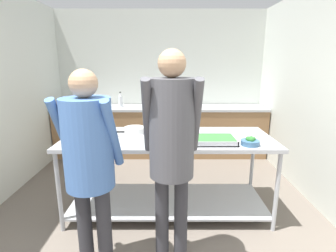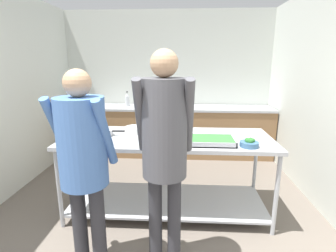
# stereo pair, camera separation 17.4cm
# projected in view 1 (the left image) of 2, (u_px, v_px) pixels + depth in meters

# --- Properties ---
(wall_rear) EXTENTS (3.99, 0.06, 2.65)m
(wall_rear) POSITION_uv_depth(u_px,v_px,m) (161.00, 82.00, 5.07)
(wall_rear) COLOR silver
(wall_rear) RESTS_ON ground_plane
(wall_right) EXTENTS (0.06, 4.06, 2.65)m
(wall_right) POSITION_uv_depth(u_px,v_px,m) (319.00, 96.00, 3.16)
(wall_right) COLOR silver
(wall_right) RESTS_ON ground_plane
(back_counter) EXTENTS (3.83, 0.65, 0.91)m
(back_counter) POSITION_uv_depth(u_px,v_px,m) (161.00, 131.00, 4.92)
(back_counter) COLOR olive
(back_counter) RESTS_ON ground_plane
(serving_counter) EXTENTS (2.31, 0.89, 0.91)m
(serving_counter) POSITION_uv_depth(u_px,v_px,m) (168.00, 162.00, 2.99)
(serving_counter) COLOR #ADAFB5
(serving_counter) RESTS_ON ground_plane
(sauce_pan) EXTENTS (0.37, 0.23, 0.07)m
(sauce_pan) POSITION_uv_depth(u_px,v_px,m) (102.00, 133.00, 2.92)
(sauce_pan) COLOR #ADAFB5
(sauce_pan) RESTS_ON serving_counter
(plate_stack) EXTENTS (0.25, 0.25, 0.07)m
(plate_stack) POSITION_uv_depth(u_px,v_px,m) (135.00, 130.00, 3.07)
(plate_stack) COLOR white
(plate_stack) RESTS_ON serving_counter
(serving_tray_vegetables) EXTENTS (0.43, 0.29, 0.05)m
(serving_tray_vegetables) POSITION_uv_depth(u_px,v_px,m) (167.00, 130.00, 3.12)
(serving_tray_vegetables) COLOR #ADAFB5
(serving_tray_vegetables) RESTS_ON serving_counter
(serving_tray_roast) EXTENTS (0.46, 0.33, 0.05)m
(serving_tray_roast) POSITION_uv_depth(u_px,v_px,m) (213.00, 140.00, 2.72)
(serving_tray_roast) COLOR #ADAFB5
(serving_tray_roast) RESTS_ON serving_counter
(broccoli_bowl) EXTENTS (0.18, 0.18, 0.09)m
(broccoli_bowl) POSITION_uv_depth(u_px,v_px,m) (250.00, 142.00, 2.63)
(broccoli_bowl) COLOR #3D668C
(broccoli_bowl) RESTS_ON serving_counter
(guest_serving_left) EXTENTS (0.51, 0.38, 1.68)m
(guest_serving_left) POSITION_uv_depth(u_px,v_px,m) (89.00, 154.00, 2.02)
(guest_serving_left) COLOR #2D2D33
(guest_serving_left) RESTS_ON ground_plane
(guest_serving_right) EXTENTS (0.45, 0.35, 1.82)m
(guest_serving_right) POSITION_uv_depth(u_px,v_px,m) (172.00, 140.00, 2.04)
(guest_serving_right) COLOR #2D2D33
(guest_serving_right) RESTS_ON ground_plane
(water_bottle) EXTENTS (0.08, 0.08, 0.27)m
(water_bottle) POSITION_uv_depth(u_px,v_px,m) (121.00, 100.00, 4.81)
(water_bottle) COLOR silver
(water_bottle) RESTS_ON back_counter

